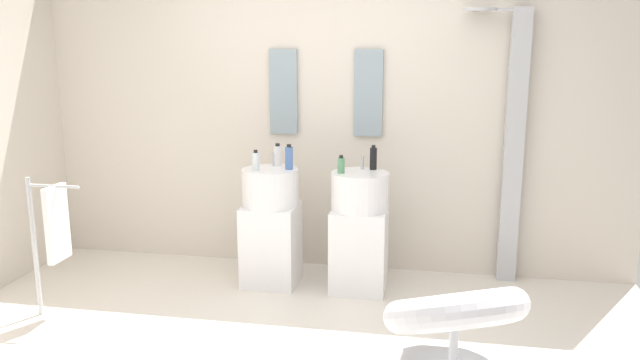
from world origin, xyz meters
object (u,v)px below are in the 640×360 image
(lounge_chair, at_px, (455,319))
(towel_rack, at_px, (53,226))
(shower_column, at_px, (512,142))
(pedestal_sink_left, at_px, (271,226))
(soap_bottle_clear, at_px, (256,161))
(soap_bottle_white, at_px, (278,156))
(soap_bottle_green, at_px, (341,165))
(soap_bottle_black, at_px, (373,158))
(pedestal_sink_right, at_px, (359,230))
(soap_bottle_blue, at_px, (289,158))

(lounge_chair, relative_size, towel_rack, 1.11)
(shower_column, bearing_deg, pedestal_sink_left, -167.28)
(towel_rack, height_order, soap_bottle_clear, soap_bottle_clear)
(lounge_chair, xyz_separation_m, towel_rack, (-2.57, 0.34, 0.28))
(shower_column, bearing_deg, towel_rack, -157.31)
(soap_bottle_white, bearing_deg, shower_column, 8.84)
(shower_column, distance_m, towel_rack, 3.27)
(lounge_chair, bearing_deg, soap_bottle_white, 134.84)
(soap_bottle_clear, relative_size, soap_bottle_white, 0.89)
(towel_rack, bearing_deg, soap_bottle_green, 24.46)
(soap_bottle_black, xyz_separation_m, soap_bottle_clear, (-0.83, -0.21, -0.01))
(pedestal_sink_left, relative_size, soap_bottle_white, 5.74)
(pedestal_sink_right, relative_size, soap_bottle_clear, 6.42)
(shower_column, distance_m, soap_bottle_clear, 1.90)
(soap_bottle_clear, xyz_separation_m, soap_bottle_green, (0.62, 0.04, -0.01))
(pedestal_sink_right, bearing_deg, pedestal_sink_left, 180.00)
(pedestal_sink_left, distance_m, shower_column, 1.90)
(pedestal_sink_right, xyz_separation_m, soap_bottle_clear, (-0.75, -0.08, 0.50))
(pedestal_sink_right, distance_m, lounge_chair, 1.37)
(towel_rack, height_order, soap_bottle_green, soap_bottle_green)
(pedestal_sink_right, distance_m, soap_bottle_blue, 0.74)
(pedestal_sink_right, height_order, soap_bottle_black, soap_bottle_black)
(pedestal_sink_left, distance_m, lounge_chair, 1.79)
(shower_column, relative_size, soap_bottle_green, 15.76)
(towel_rack, bearing_deg, shower_column, 22.69)
(towel_rack, bearing_deg, soap_bottle_clear, 33.77)
(shower_column, xyz_separation_m, soap_bottle_black, (-1.00, -0.27, -0.11))
(soap_bottle_blue, bearing_deg, towel_rack, -147.73)
(pedestal_sink_left, bearing_deg, soap_bottle_clear, -134.71)
(soap_bottle_green, bearing_deg, soap_bottle_clear, -176.70)
(soap_bottle_blue, bearing_deg, pedestal_sink_left, -173.67)
(soap_bottle_green, height_order, soap_bottle_white, soap_bottle_white)
(pedestal_sink_right, height_order, soap_bottle_green, soap_bottle_green)
(pedestal_sink_right, xyz_separation_m, towel_rack, (-1.91, -0.85, 0.18))
(soap_bottle_clear, height_order, soap_bottle_white, soap_bottle_white)
(soap_bottle_blue, xyz_separation_m, soap_bottle_green, (0.40, -0.06, -0.03))
(shower_column, distance_m, soap_bottle_black, 1.04)
(lounge_chair, bearing_deg, soap_bottle_black, 114.03)
(soap_bottle_black, bearing_deg, soap_bottle_green, -140.87)
(pedestal_sink_right, xyz_separation_m, soap_bottle_white, (-0.64, 0.13, 0.51))
(shower_column, height_order, soap_bottle_white, shower_column)
(shower_column, xyz_separation_m, soap_bottle_green, (-1.21, -0.44, -0.13))
(shower_column, bearing_deg, lounge_chair, -104.70)
(soap_bottle_black, bearing_deg, soap_bottle_clear, -165.94)
(soap_bottle_blue, bearing_deg, shower_column, 13.27)
(soap_bottle_blue, relative_size, soap_bottle_white, 1.08)
(soap_bottle_blue, relative_size, soap_bottle_clear, 1.21)
(soap_bottle_clear, distance_m, soap_bottle_green, 0.62)
(pedestal_sink_right, bearing_deg, soap_bottle_blue, 178.29)
(pedestal_sink_left, relative_size, soap_bottle_green, 7.59)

